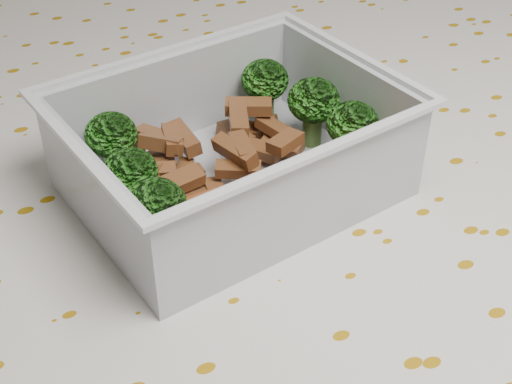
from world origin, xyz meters
name	(u,v)px	position (x,y,z in m)	size (l,w,h in m)	color
dining_table	(264,326)	(0.00, 0.00, 0.67)	(1.40, 0.90, 0.75)	brown
tablecloth	(265,270)	(0.00, 0.00, 0.72)	(1.46, 0.96, 0.19)	silver
lunch_container	(233,159)	(0.00, 0.04, 0.78)	(0.21, 0.17, 0.07)	silver
broccoli_florets	(230,136)	(0.00, 0.04, 0.79)	(0.17, 0.12, 0.05)	#608C3F
meat_pile	(207,154)	(-0.01, 0.05, 0.78)	(0.12, 0.08, 0.03)	brown
sausage	(279,193)	(0.01, 0.00, 0.78)	(0.17, 0.03, 0.03)	#C6592C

